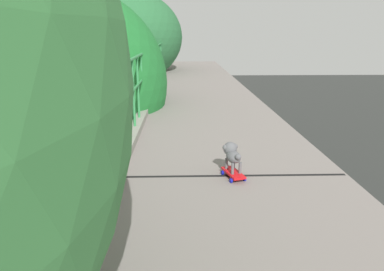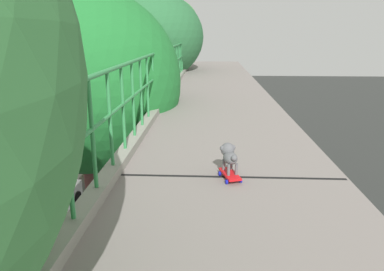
{
  "view_description": "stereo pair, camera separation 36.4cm",
  "coord_description": "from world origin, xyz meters",
  "px_view_note": "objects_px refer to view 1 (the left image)",
  "views": [
    {
      "loc": [
        0.58,
        -3.44,
        7.34
      ],
      "look_at": [
        0.72,
        1.15,
        6.0
      ],
      "focal_mm": 33.23,
      "sensor_mm": 36.0,
      "label": 1
    },
    {
      "loc": [
        0.95,
        -3.44,
        7.34
      ],
      "look_at": [
        0.72,
        1.15,
        6.0
      ],
      "focal_mm": 33.23,
      "sensor_mm": 36.0,
      "label": 2
    }
  ],
  "objects_px": {
    "car_white_fifth": "(23,211)",
    "toy_skateboard": "(233,173)",
    "small_dog": "(232,153)",
    "car_yellow_cab_seventh": "(79,150)",
    "city_bus": "(68,103)"
  },
  "relations": [
    {
      "from": "car_white_fifth",
      "to": "toy_skateboard",
      "type": "bearing_deg",
      "value": -51.35
    },
    {
      "from": "car_white_fifth",
      "to": "small_dog",
      "type": "height_order",
      "value": "small_dog"
    },
    {
      "from": "car_white_fifth",
      "to": "car_yellow_cab_seventh",
      "type": "xyz_separation_m",
      "value": [
        0.16,
        7.31,
        0.02
      ]
    },
    {
      "from": "city_bus",
      "to": "toy_skateboard",
      "type": "relative_size",
      "value": 27.38
    },
    {
      "from": "city_bus",
      "to": "small_dog",
      "type": "relative_size",
      "value": 31.32
    },
    {
      "from": "car_white_fifth",
      "to": "small_dog",
      "type": "bearing_deg",
      "value": -51.16
    },
    {
      "from": "car_yellow_cab_seventh",
      "to": "city_bus",
      "type": "distance_m",
      "value": 10.17
    },
    {
      "from": "toy_skateboard",
      "to": "small_dog",
      "type": "xyz_separation_m",
      "value": [
        -0.01,
        0.07,
        0.23
      ]
    },
    {
      "from": "car_white_fifth",
      "to": "car_yellow_cab_seventh",
      "type": "height_order",
      "value": "car_yellow_cab_seventh"
    },
    {
      "from": "city_bus",
      "to": "car_white_fifth",
      "type": "bearing_deg",
      "value": -78.9
    },
    {
      "from": "car_yellow_cab_seventh",
      "to": "toy_skateboard",
      "type": "height_order",
      "value": "toy_skateboard"
    },
    {
      "from": "city_bus",
      "to": "small_dog",
      "type": "bearing_deg",
      "value": -68.21
    },
    {
      "from": "car_white_fifth",
      "to": "car_yellow_cab_seventh",
      "type": "relative_size",
      "value": 0.86
    },
    {
      "from": "city_bus",
      "to": "small_dog",
      "type": "height_order",
      "value": "small_dog"
    },
    {
      "from": "car_yellow_cab_seventh",
      "to": "city_bus",
      "type": "xyz_separation_m",
      "value": [
        -3.46,
        9.51,
        1.0
      ]
    }
  ]
}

